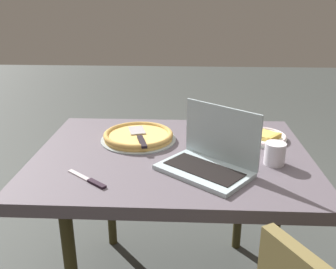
# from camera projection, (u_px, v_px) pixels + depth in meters

# --- Properties ---
(dining_table) EXTENTS (1.16, 0.88, 0.75)m
(dining_table) POSITION_uv_depth(u_px,v_px,m) (172.00, 167.00, 1.62)
(dining_table) COLOR #544B54
(dining_table) RESTS_ON ground_plane
(laptop) EXTENTS (0.40, 0.38, 0.24)m
(laptop) POSITION_uv_depth(u_px,v_px,m) (210.00, 157.00, 1.42)
(laptop) COLOR #ACBFC5
(laptop) RESTS_ON dining_table
(pizza_plate) EXTENTS (0.23, 0.23, 0.04)m
(pizza_plate) POSITION_uv_depth(u_px,v_px,m) (262.00, 136.00, 1.74)
(pizza_plate) COLOR white
(pizza_plate) RESTS_ON dining_table
(pizza_tray) EXTENTS (0.35, 0.35, 0.04)m
(pizza_tray) POSITION_uv_depth(u_px,v_px,m) (138.00, 136.00, 1.72)
(pizza_tray) COLOR #9BA9AD
(pizza_tray) RESTS_ON dining_table
(table_knife) EXTENTS (0.17, 0.15, 0.01)m
(table_knife) POSITION_uv_depth(u_px,v_px,m) (90.00, 180.00, 1.35)
(table_knife) COLOR silver
(table_knife) RESTS_ON dining_table
(drink_cup) EXTENTS (0.08, 0.08, 0.09)m
(drink_cup) POSITION_uv_depth(u_px,v_px,m) (275.00, 153.00, 1.47)
(drink_cup) COLOR silver
(drink_cup) RESTS_ON dining_table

